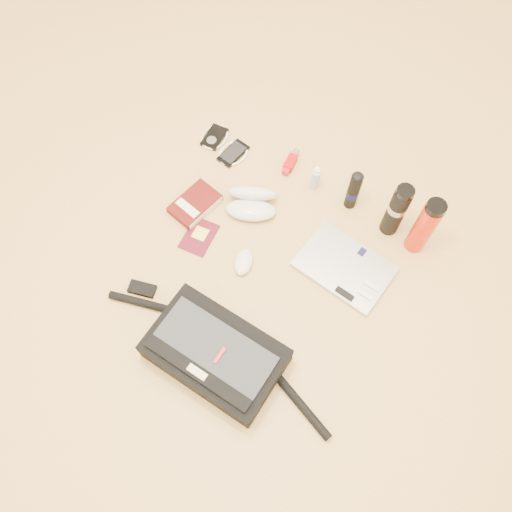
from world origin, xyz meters
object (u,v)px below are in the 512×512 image
messenger_bag (215,353)px  laptop (345,267)px  book (195,204)px  thermos_red (424,226)px  thermos_black (397,210)px

messenger_bag → laptop: size_ratio=2.52×
book → messenger_bag: bearing=-38.3°
book → thermos_red: (0.74, 0.24, 0.11)m
messenger_bag → thermos_red: bearing=63.6°
book → thermos_black: 0.69m
thermos_black → thermos_red: (0.10, -0.02, 0.01)m
messenger_bag → thermos_black: thermos_black is taller
thermos_black → messenger_bag: bearing=-112.1°
thermos_black → thermos_red: size_ratio=0.93×
laptop → messenger_bag: bearing=-106.7°
thermos_red → laptop: bearing=-130.0°
laptop → thermos_black: (0.07, 0.22, 0.11)m
laptop → thermos_black: size_ratio=1.38×
thermos_black → laptop: bearing=-106.9°
messenger_bag → thermos_black: 0.75m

